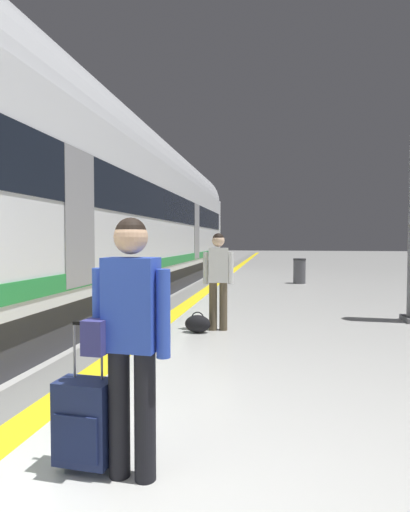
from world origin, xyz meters
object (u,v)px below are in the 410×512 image
Objects in this scene: high_speed_train at (103,204)px; traveller_foreground at (129,329)px; duffel_bag_near at (198,324)px; waste_bin at (299,271)px; passenger_near at (218,274)px; rolling_suitcase_foreground at (84,421)px.

traveller_foreground is (3.34, -7.22, -1.50)m from high_speed_train.
waste_bin is at bearing 75.44° from duffel_bag_near.
high_speed_train reaches higher than traveller_foreground.
waste_bin is at bearing 81.76° from traveller_foreground.
passenger_near is at bearing 90.38° from traveller_foreground.
passenger_near is 0.93m from duffel_bag_near.
traveller_foreground is at bearing -65.18° from high_speed_train.
high_speed_train reaches higher than rolling_suitcase_foreground.
rolling_suitcase_foreground is 12.83m from waste_bin.
waste_bin is (2.17, 12.65, 0.11)m from rolling_suitcase_foreground.
rolling_suitcase_foreground is 2.31× the size of duffel_bag_near.
high_speed_train is at bearing 140.75° from passenger_near.
traveller_foreground is 4.52m from passenger_near.
traveller_foreground reaches higher than waste_bin.
passenger_near is (-0.03, 4.52, -0.01)m from traveller_foreground.
rolling_suitcase_foreground is 1.12× the size of waste_bin.
duffel_bag_near is at bearing 94.69° from traveller_foreground.
high_speed_train is at bearing 114.82° from traveller_foreground.
rolling_suitcase_foreground is (-0.33, 0.03, -0.66)m from traveller_foreground.
high_speed_train reaches higher than duffel_bag_near.
traveller_foreground reaches higher than duffel_bag_near.
duffel_bag_near is at bearing -44.68° from high_speed_train.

